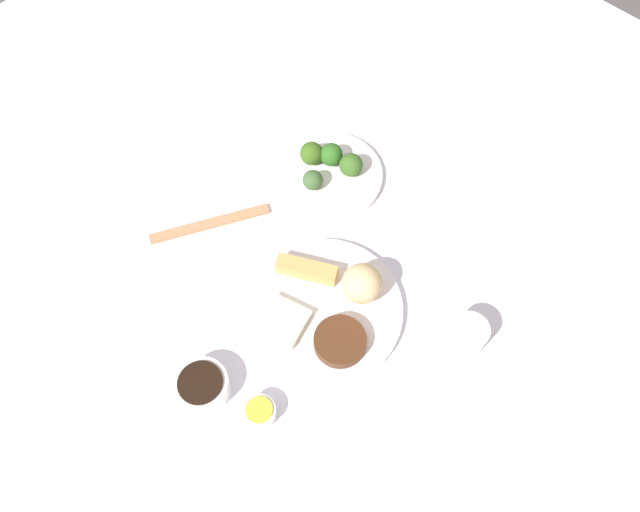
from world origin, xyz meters
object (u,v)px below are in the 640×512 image
object	(u,v)px
main_plate	(323,309)
chopsticks_pair	(208,225)
broccoli_plate	(328,175)
soy_sauce_bowl	(202,386)
sauce_ramekin_hot_mustard	(260,412)
teacup	(467,335)

from	to	relation	value
main_plate	chopsticks_pair	bearing A→B (deg)	-84.92
broccoli_plate	soy_sauce_bowl	xyz separation A→B (m)	(0.46, 0.16, 0.01)
soy_sauce_bowl	sauce_ramekin_hot_mustard	distance (m)	0.11
teacup	soy_sauce_bowl	bearing A→B (deg)	-34.84
main_plate	sauce_ramekin_hot_mustard	distance (m)	0.21
main_plate	soy_sauce_bowl	size ratio (longest dim) A/B	3.13
teacup	broccoli_plate	bearing A→B (deg)	-102.10
sauce_ramekin_hot_mustard	soy_sauce_bowl	bearing A→B (deg)	-69.05
soy_sauce_bowl	chopsticks_pair	bearing A→B (deg)	-132.05
main_plate	chopsticks_pair	world-z (taller)	main_plate
main_plate	sauce_ramekin_hot_mustard	bearing A→B (deg)	15.21
broccoli_plate	sauce_ramekin_hot_mustard	size ratio (longest dim) A/B	4.05
sauce_ramekin_hot_mustard	teacup	xyz separation A→B (m)	(-0.34, 0.16, 0.02)
soy_sauce_bowl	broccoli_plate	bearing A→B (deg)	-161.44
teacup	chopsticks_pair	xyz separation A→B (m)	(0.16, -0.50, -0.02)
broccoli_plate	chopsticks_pair	bearing A→B (deg)	-19.16
main_plate	soy_sauce_bowl	bearing A→B (deg)	-10.07
main_plate	sauce_ramekin_hot_mustard	size ratio (longest dim) A/B	5.29
main_plate	chopsticks_pair	xyz separation A→B (m)	(0.03, -0.28, -0.00)
chopsticks_pair	soy_sauce_bowl	bearing A→B (deg)	47.95
broccoli_plate	main_plate	bearing A→B (deg)	41.99
main_plate	chopsticks_pair	distance (m)	0.28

